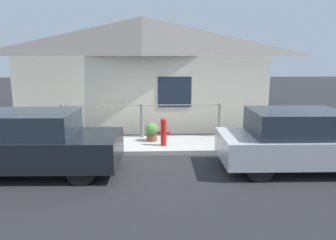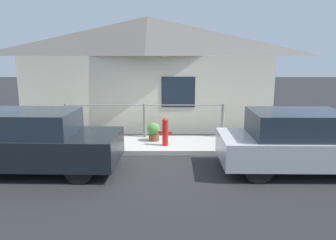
% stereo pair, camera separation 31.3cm
% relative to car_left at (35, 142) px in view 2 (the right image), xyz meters
% --- Properties ---
extents(ground_plane, '(60.00, 60.00, 0.00)m').
position_rel_car_left_xyz_m(ground_plane, '(2.28, 1.17, -0.70)').
color(ground_plane, '#262628').
extents(sidewalk, '(24.00, 1.67, 0.12)m').
position_rel_car_left_xyz_m(sidewalk, '(2.28, 2.00, -0.64)').
color(sidewalk, '#B2AFA8').
rests_on(sidewalk, ground_plane).
extents(house, '(8.82, 2.23, 3.92)m').
position_rel_car_left_xyz_m(house, '(2.28, 4.54, 2.37)').
color(house, beige).
rests_on(house, ground_plane).
extents(fence, '(4.90, 0.10, 1.05)m').
position_rel_car_left_xyz_m(fence, '(2.28, 2.69, 0.00)').
color(fence, gray).
rests_on(fence, sidewalk).
extents(car_left, '(3.70, 1.74, 1.40)m').
position_rel_car_left_xyz_m(car_left, '(0.00, 0.00, 0.00)').
color(car_left, black).
rests_on(car_left, ground_plane).
extents(car_right, '(3.70, 1.73, 1.39)m').
position_rel_car_left_xyz_m(car_right, '(5.98, -0.00, -0.01)').
color(car_right, '#B7B7BC').
rests_on(car_right, ground_plane).
extents(fire_hydrant, '(0.38, 0.17, 0.79)m').
position_rel_car_left_xyz_m(fire_hydrant, '(2.91, 1.71, -0.16)').
color(fire_hydrant, red).
rests_on(fire_hydrant, sidewalk).
extents(potted_plant_near_hydrant, '(0.39, 0.39, 0.55)m').
position_rel_car_left_xyz_m(potted_plant_near_hydrant, '(2.58, 2.23, -0.28)').
color(potted_plant_near_hydrant, brown).
rests_on(potted_plant_near_hydrant, sidewalk).
extents(potted_plant_by_fence, '(0.59, 0.59, 0.68)m').
position_rel_car_left_xyz_m(potted_plant_by_fence, '(-0.34, 2.25, -0.21)').
color(potted_plant_by_fence, brown).
rests_on(potted_plant_by_fence, sidewalk).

